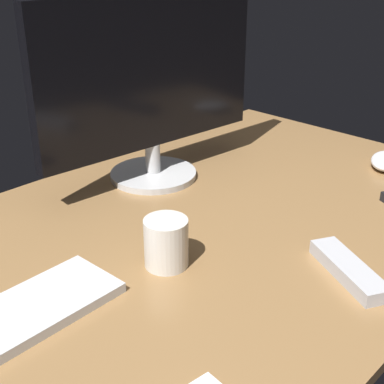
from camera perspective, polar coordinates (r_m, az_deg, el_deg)
desk at (r=103.36cm, az=0.21°, el=-4.63°), size 140.00×84.00×2.00cm
monitor at (r=118.86cm, az=-4.39°, el=11.37°), size 55.22×19.75×40.60cm
tv_remote at (r=93.23cm, az=16.09°, el=-7.82°), size 12.28×17.29×2.39cm
coffee_mug at (r=91.01cm, az=-2.73°, el=-5.33°), size 7.46×7.46×8.52cm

